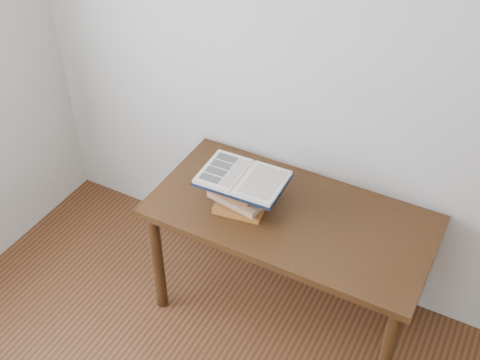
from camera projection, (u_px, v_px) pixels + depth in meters
The scene contains 4 objects.
room_shell at pixel (54, 286), 1.24m from camera, with size 3.54×3.54×2.62m.
desk at pixel (290, 229), 2.84m from camera, with size 1.31×0.66×0.70m.
book_stack at pixel (239, 194), 2.77m from camera, with size 0.29×0.22×0.15m.
open_book at pixel (243, 178), 2.72m from camera, with size 0.40×0.28×0.03m.
Camera 1 is at (0.65, -0.53, 2.59)m, focal length 45.00 mm.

